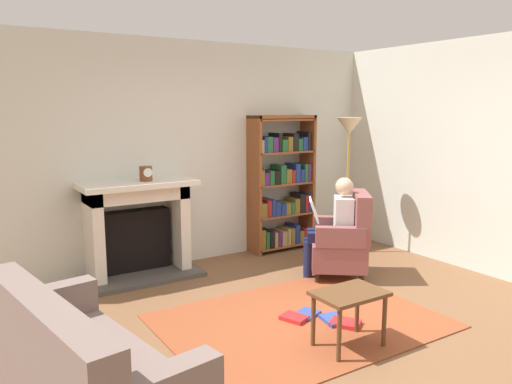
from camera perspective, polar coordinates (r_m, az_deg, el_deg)
ground at (r=4.47m, az=7.43°, el=-15.74°), size 14.00×14.00×0.00m
back_wall at (r=6.24m, az=-7.44°, el=4.37°), size 5.60×0.10×2.70m
side_wall_right at (r=6.84m, az=18.19°, el=4.43°), size 0.10×5.20×2.70m
area_rug at (r=4.68m, az=5.01°, el=-14.41°), size 2.40×1.80×0.01m
fireplace at (r=5.84m, az=-13.32°, el=-3.78°), size 1.30×0.64×1.10m
mantel_clock at (r=5.67m, az=-12.40°, el=2.05°), size 0.14×0.14×0.16m
bookshelf at (r=6.72m, az=2.97°, el=0.74°), size 0.91×0.32×1.81m
armchair_reading at (r=5.78m, az=10.00°, el=-5.41°), size 0.88×0.88×0.97m
seated_reader at (r=5.73m, az=8.88°, el=-3.51°), size 0.59×0.56×1.14m
sofa_floral at (r=3.37m, az=-18.99°, el=-19.04°), size 0.98×1.79×0.85m
side_table at (r=4.14m, az=10.56°, el=-12.04°), size 0.56×0.39×0.47m
scattered_books at (r=4.68m, az=7.58°, el=-14.13°), size 0.58×0.64×0.04m
floor_lamp at (r=6.60m, az=10.49°, el=5.99°), size 0.32×0.32×1.78m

